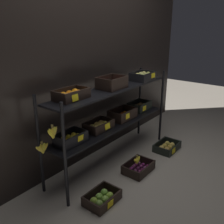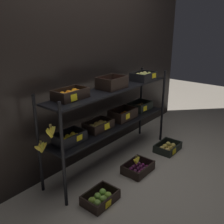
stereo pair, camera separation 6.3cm
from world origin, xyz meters
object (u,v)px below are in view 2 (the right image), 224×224
object	(u,v)px
crate_ground_apple_gold	(168,148)
crate_ground_apple_green	(100,198)
banana_bunch_loose	(136,161)
display_rack	(111,107)
crate_ground_plum	(138,169)

from	to	relation	value
crate_ground_apple_gold	crate_ground_apple_green	bearing A→B (deg)	179.46
crate_ground_apple_gold	banana_bunch_loose	xyz separation A→B (m)	(-0.74, 0.03, 0.12)
display_rack	crate_ground_apple_gold	size ratio (longest dim) A/B	5.33
crate_ground_plum	display_rack	bearing A→B (deg)	90.97
display_rack	banana_bunch_loose	world-z (taller)	display_rack
crate_ground_apple_green	display_rack	bearing A→B (deg)	31.64
display_rack	crate_ground_apple_gold	bearing A→B (deg)	-31.13
display_rack	crate_ground_plum	distance (m)	0.79
display_rack	crate_ground_plum	bearing A→B (deg)	-89.03
banana_bunch_loose	display_rack	bearing A→B (deg)	85.95
display_rack	crate_ground_apple_gold	xyz separation A→B (m)	(0.71, -0.43, -0.68)
crate_ground_apple_green	crate_ground_apple_gold	xyz separation A→B (m)	(1.38, -0.01, -0.00)
display_rack	crate_ground_plum	world-z (taller)	display_rack
crate_ground_apple_green	banana_bunch_loose	bearing A→B (deg)	1.13
crate_ground_apple_green	banana_bunch_loose	world-z (taller)	banana_bunch_loose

